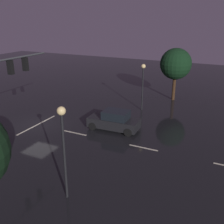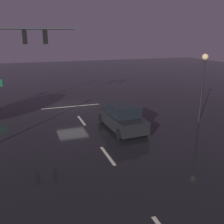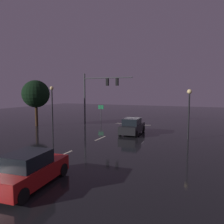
# 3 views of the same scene
# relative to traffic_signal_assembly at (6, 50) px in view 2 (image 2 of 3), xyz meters

# --- Properties ---
(ground_plane) EXTENTS (80.00, 80.00, 0.00)m
(ground_plane) POSITION_rel_traffic_signal_assembly_xyz_m (-4.66, -1.16, -4.89)
(ground_plane) COLOR black
(traffic_signal_assembly) EXTENTS (7.32, 0.47, 7.06)m
(traffic_signal_assembly) POSITION_rel_traffic_signal_assembly_xyz_m (0.00, 0.00, 0.00)
(traffic_signal_assembly) COLOR #383A3D
(traffic_signal_assembly) RESTS_ON ground_plane
(lane_dash_far) EXTENTS (0.16, 2.20, 0.01)m
(lane_dash_far) POSITION_rel_traffic_signal_assembly_xyz_m (-4.66, 2.84, -4.88)
(lane_dash_far) COLOR beige
(lane_dash_far) RESTS_ON ground_plane
(lane_dash_mid) EXTENTS (0.16, 2.20, 0.01)m
(lane_dash_mid) POSITION_rel_traffic_signal_assembly_xyz_m (-4.66, 8.84, -4.88)
(lane_dash_mid) COLOR beige
(lane_dash_mid) RESTS_ON ground_plane
(stop_bar) EXTENTS (5.00, 0.16, 0.01)m
(stop_bar) POSITION_rel_traffic_signal_assembly_xyz_m (-4.66, -1.19, -4.88)
(stop_bar) COLOR beige
(stop_bar) RESTS_ON ground_plane
(car_approaching) EXTENTS (2.08, 4.44, 1.70)m
(car_approaching) POSITION_rel_traffic_signal_assembly_xyz_m (-6.78, 5.45, -4.09)
(car_approaching) COLOR black
(car_approaching) RESTS_ON ground_plane
(street_lamp_left_kerb) EXTENTS (0.44, 0.44, 4.75)m
(street_lamp_left_kerb) POSITION_rel_traffic_signal_assembly_xyz_m (-12.51, 5.85, -1.53)
(street_lamp_left_kerb) COLOR black
(street_lamp_left_kerb) RESTS_ON ground_plane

